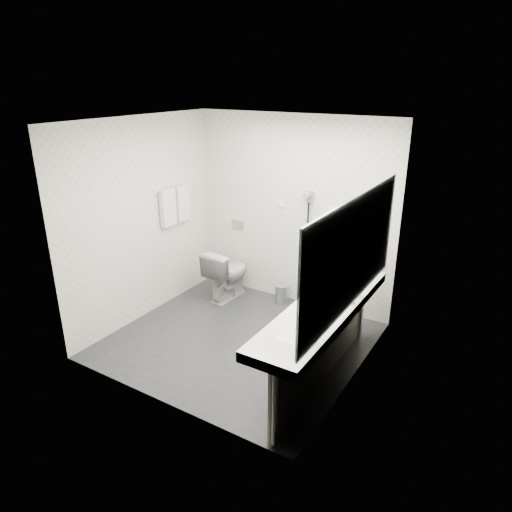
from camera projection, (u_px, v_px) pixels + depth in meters
The scene contains 32 objects.
floor at pixel (239, 340), 5.46m from camera, with size 2.80×2.80×0.00m, color #26262A.
ceiling at pixel (235, 121), 4.56m from camera, with size 2.80×2.80×0.00m, color white.
wall_back at pixel (292, 212), 6.04m from camera, with size 2.80×2.80×0.00m, color silver.
wall_front at pixel (153, 283), 3.98m from camera, with size 2.80×2.80×0.00m, color silver.
wall_left at pixel (142, 221), 5.69m from camera, with size 2.60×2.60×0.00m, color silver.
wall_right at pixel (361, 266), 4.33m from camera, with size 2.60×2.60×0.00m, color silver.
vanity_counter at pixel (323, 310), 4.47m from camera, with size 0.55×2.20×0.10m, color white.
vanity_panel at pixel (323, 349), 4.61m from camera, with size 0.03×2.15×0.75m, color gray.
vanity_post_near at pixel (274, 410), 3.77m from camera, with size 0.06×0.06×0.75m, color silver.
vanity_post_far at pixel (362, 308), 5.42m from camera, with size 0.06×0.06×0.75m, color silver.
mirror at pixel (354, 253), 4.10m from camera, with size 0.02×2.20×1.05m, color #B2BCC6.
basin_near at pixel (292, 337), 3.94m from camera, with size 0.40×0.31×0.05m, color white.
basin_far at pixel (348, 283), 4.97m from camera, with size 0.40×0.31×0.05m, color white.
faucet_near at pixel (313, 334), 3.81m from camera, with size 0.04×0.04×0.15m, color silver.
faucet_far at pixel (366, 279), 4.84m from camera, with size 0.04×0.04×0.15m, color silver.
soap_bottle_a at pixel (323, 297), 4.52m from camera, with size 0.04×0.04×0.09m, color white.
soap_bottle_b at pixel (333, 298), 4.51m from camera, with size 0.06×0.06×0.08m, color white.
soap_bottle_c at pixel (328, 305), 4.33m from camera, with size 0.05×0.05×0.12m, color white.
glass_left at pixel (352, 297), 4.48m from camera, with size 0.07×0.07×0.12m, color silver.
glass_right at pixel (359, 292), 4.61m from camera, with size 0.06×0.06×0.11m, color silver.
toilet at pixel (227, 273), 6.41m from camera, with size 0.40×0.71×0.72m, color white.
flush_plate at pixel (238, 224), 6.55m from camera, with size 0.18×0.02×0.12m, color #B2B5BA.
pedal_bin at pixel (282, 294), 6.33m from camera, with size 0.18×0.18×0.25m, color #B2B5BA.
bin_lid at pixel (282, 286), 6.28m from camera, with size 0.18×0.18×0.01m, color #B2B5BA.
towel_rail at pixel (174, 189), 6.00m from camera, with size 0.02×0.02×0.62m, color silver.
towel_near at pixel (168, 208), 5.96m from camera, with size 0.07×0.24×0.48m, color silver.
towel_far at pixel (182, 203), 6.18m from camera, with size 0.07×0.24×0.48m, color silver.
dryer_cradle at pixel (309, 197), 5.81m from camera, with size 0.10×0.04×0.14m, color gray.
dryer_barrel at pixel (307, 195), 5.74m from camera, with size 0.08×0.08×0.14m, color gray.
dryer_cord at pixel (308, 216), 5.88m from camera, with size 0.02×0.02×0.35m, color black.
switch_plate_a at pixel (282, 204), 6.07m from camera, with size 0.09×0.02×0.09m, color white.
switch_plate_b at pixel (331, 211), 5.73m from camera, with size 0.09×0.02×0.09m, color white.
Camera 1 is at (2.65, -3.92, 2.91)m, focal length 32.47 mm.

